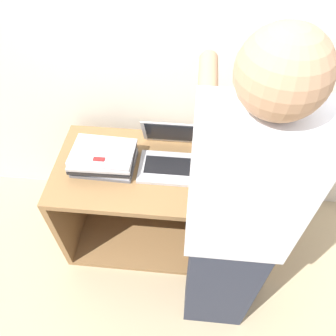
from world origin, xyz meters
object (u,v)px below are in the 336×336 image
object	(u,v)px
laptop_stack_left	(103,158)
laptop_stack_right	(238,169)
laptop_open	(170,156)
person	(234,232)

from	to	relation	value
laptop_stack_left	laptop_stack_right	xyz separation A→B (m)	(0.75, -0.00, -0.01)
laptop_stack_left	laptop_stack_right	bearing A→B (deg)	-0.04
laptop_open	laptop_stack_left	size ratio (longest dim) A/B	0.96
laptop_open	laptop_stack_left	xyz separation A→B (m)	(-0.37, -0.05, 0.01)
laptop_open	person	size ratio (longest dim) A/B	0.19
laptop_stack_right	person	bearing A→B (deg)	-97.75
laptop_open	laptop_stack_right	bearing A→B (deg)	-8.28
laptop_stack_right	person	xyz separation A→B (m)	(-0.07, -0.48, 0.15)
laptop_open	laptop_stack_left	world-z (taller)	laptop_open
laptop_stack_left	laptop_stack_right	size ratio (longest dim) A/B	0.98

